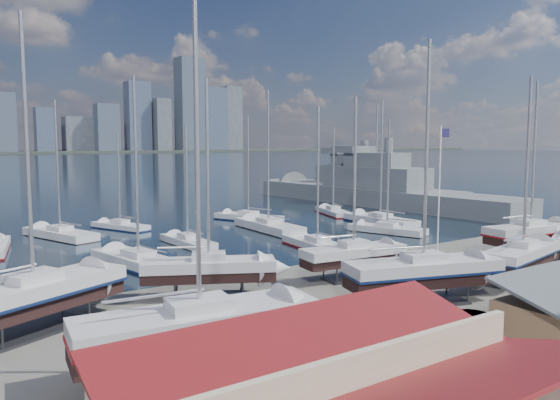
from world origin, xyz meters
TOP-DOWN VIEW (x-y plane):
  - ground at (0.00, -10.00)m, footprint 1400.00×1400.00m
  - sailboat_cradle_0 at (-23.60, -5.32)m, footprint 11.22×7.40m
  - sailboat_cradle_1 at (-18.33, -15.48)m, footprint 11.74×4.47m
  - sailboat_cradle_2 at (-12.38, -4.61)m, footprint 9.20×6.34m
  - sailboat_cradle_3 at (-1.22, -13.73)m, footprint 11.05×5.97m
  - sailboat_cradle_4 at (-0.73, -6.33)m, footprint 8.79×3.43m
  - sailboat_cradle_5 at (9.59, -14.10)m, footprint 9.96×4.54m
  - sailboat_cradle_6 at (19.77, -8.52)m, footprint 10.38×4.08m
  - sailboat_moored_2 at (-15.57, 25.48)m, footprint 6.28×10.97m
  - sailboat_moored_3 at (-13.27, 6.87)m, footprint 5.29×11.70m
  - sailboat_moored_4 at (-5.64, 13.62)m, footprint 2.71×8.61m
  - sailboat_moored_5 at (-8.04, 27.97)m, footprint 5.35×8.60m
  - sailboat_moored_6 at (4.07, 4.32)m, footprint 3.83×10.14m
  - sailboat_moored_7 at (6.45, 16.96)m, footprint 3.75×11.79m
  - sailboat_moored_8 at (8.70, 25.42)m, footprint 6.42×10.28m
  - sailboat_moored_9 at (16.95, 7.57)m, footprint 5.37×9.56m
  - sailboat_moored_10 at (21.39, 13.19)m, footprint 3.21×11.20m
  - sailboat_moored_11 at (22.30, 23.88)m, footprint 5.29×9.42m
  - naval_ship_east at (36.77, 30.03)m, footprint 12.14×53.86m
  - naval_ship_west at (42.03, 41.19)m, footprint 11.24×46.55m
  - car_a at (-6.84, -21.09)m, footprint 2.55×4.15m
  - car_b at (-4.33, -20.39)m, footprint 4.84×1.82m
  - car_c at (-3.72, -20.13)m, footprint 3.18×5.34m
  - flagpole at (6.60, -8.46)m, footprint 1.06×0.12m

SIDE VIEW (x-z plane):
  - ground at x=0.00m, z-range 0.00..0.00m
  - sailboat_moored_6 at x=4.07m, z-range -7.10..7.71m
  - sailboat_moored_8 at x=8.70m, z-range -7.15..7.76m
  - sailboat_moored_11 at x=22.30m, z-range -6.48..7.10m
  - sailboat_moored_5 at x=-8.04m, z-range -5.93..6.55m
  - sailboat_moored_10 at x=21.39m, z-range -8.05..8.67m
  - sailboat_moored_3 at x=-13.27m, z-range -8.14..8.76m
  - sailboat_moored_2 at x=-15.57m, z-range -7.67..8.31m
  - sailboat_moored_9 at x=16.95m, z-range -6.64..7.28m
  - sailboat_moored_4 at x=-5.64m, z-range -6.11..6.76m
  - sailboat_moored_7 at x=6.45m, z-range -8.48..9.13m
  - car_a at x=-6.84m, z-range 0.00..1.32m
  - car_c at x=-3.72m, z-range 0.00..1.39m
  - car_b at x=-4.33m, z-range 0.00..1.58m
  - naval_ship_west at x=42.03m, z-range -7.41..10.74m
  - naval_ship_east at x=36.77m, z-range -7.73..11.08m
  - sailboat_cradle_4 at x=-0.73m, z-range -5.08..9.04m
  - sailboat_cradle_2 at x=-12.38m, z-range -5.40..9.44m
  - sailboat_cradle_5 at x=9.59m, z-range -5.74..9.84m
  - sailboat_cradle_6 at x=19.77m, z-range -6.07..10.24m
  - sailboat_cradle_3 at x=-1.22m, z-range -6.43..10.69m
  - sailboat_cradle_0 at x=-23.60m, z-range -6.63..10.93m
  - sailboat_cradle_1 at x=-18.33m, z-range -6.97..11.35m
  - flagpole at x=6.60m, z-range 0.91..12.89m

